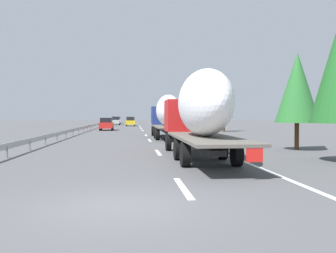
% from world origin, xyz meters
% --- Properties ---
extents(ground_plane, '(260.00, 260.00, 0.00)m').
position_xyz_m(ground_plane, '(40.00, 0.00, 0.00)').
color(ground_plane, '#4C4C4F').
extents(lane_stripe_0, '(3.20, 0.20, 0.01)m').
position_xyz_m(lane_stripe_0, '(2.00, -1.80, 0.00)').
color(lane_stripe_0, white).
rests_on(lane_stripe_0, ground_plane).
extents(lane_stripe_1, '(3.20, 0.20, 0.01)m').
position_xyz_m(lane_stripe_1, '(12.30, -1.80, 0.00)').
color(lane_stripe_1, white).
rests_on(lane_stripe_1, ground_plane).
extents(lane_stripe_2, '(3.20, 0.20, 0.01)m').
position_xyz_m(lane_stripe_2, '(22.73, -1.80, 0.00)').
color(lane_stripe_2, white).
rests_on(lane_stripe_2, ground_plane).
extents(lane_stripe_3, '(3.20, 0.20, 0.01)m').
position_xyz_m(lane_stripe_3, '(30.87, -1.80, 0.00)').
color(lane_stripe_3, white).
rests_on(lane_stripe_3, ground_plane).
extents(lane_stripe_4, '(3.20, 0.20, 0.01)m').
position_xyz_m(lane_stripe_4, '(44.05, -1.80, 0.00)').
color(lane_stripe_4, white).
rests_on(lane_stripe_4, ground_plane).
extents(lane_stripe_5, '(3.20, 0.20, 0.01)m').
position_xyz_m(lane_stripe_5, '(55.54, -1.80, 0.00)').
color(lane_stripe_5, white).
rests_on(lane_stripe_5, ground_plane).
extents(lane_stripe_6, '(3.20, 0.20, 0.01)m').
position_xyz_m(lane_stripe_6, '(50.92, -1.80, 0.00)').
color(lane_stripe_6, white).
rests_on(lane_stripe_6, ground_plane).
extents(lane_stripe_7, '(3.20, 0.20, 0.01)m').
position_xyz_m(lane_stripe_7, '(63.86, -1.80, 0.00)').
color(lane_stripe_7, white).
rests_on(lane_stripe_7, ground_plane).
extents(lane_stripe_8, '(3.20, 0.20, 0.01)m').
position_xyz_m(lane_stripe_8, '(71.27, -1.80, 0.00)').
color(lane_stripe_8, white).
rests_on(lane_stripe_8, ground_plane).
extents(lane_stripe_9, '(3.20, 0.20, 0.01)m').
position_xyz_m(lane_stripe_9, '(98.70, -1.80, 0.00)').
color(lane_stripe_9, white).
rests_on(lane_stripe_9, ground_plane).
extents(edge_line_right, '(110.00, 0.20, 0.01)m').
position_xyz_m(edge_line_right, '(45.00, -5.50, 0.00)').
color(edge_line_right, white).
rests_on(edge_line_right, ground_plane).
extents(truck_lead, '(12.59, 2.55, 4.06)m').
position_xyz_m(truck_lead, '(25.74, -3.60, 2.32)').
color(truck_lead, navy).
rests_on(truck_lead, ground_plane).
extents(truck_trailing, '(13.02, 2.55, 4.26)m').
position_xyz_m(truck_trailing, '(9.01, -3.60, 2.43)').
color(truck_trailing, '#B21919').
rests_on(truck_trailing, ground_plane).
extents(car_red_compact, '(4.18, 1.91, 1.84)m').
position_xyz_m(car_red_compact, '(44.96, 3.44, 0.93)').
color(car_red_compact, red).
rests_on(car_red_compact, ground_plane).
extents(car_yellow_coupe, '(4.16, 1.87, 1.91)m').
position_xyz_m(car_yellow_coupe, '(66.82, 0.06, 0.95)').
color(car_yellow_coupe, gold).
rests_on(car_yellow_coupe, ground_plane).
extents(car_white_van, '(4.16, 1.91, 1.89)m').
position_xyz_m(car_white_van, '(87.45, 3.66, 0.95)').
color(car_white_van, white).
rests_on(car_white_van, ground_plane).
extents(car_silver_hatch, '(4.49, 1.89, 1.93)m').
position_xyz_m(car_silver_hatch, '(76.17, 3.52, 0.96)').
color(car_silver_hatch, '#ADB2B7').
rests_on(car_silver_hatch, ground_plane).
extents(road_sign, '(0.10, 0.90, 3.22)m').
position_xyz_m(road_sign, '(43.89, -6.70, 2.23)').
color(road_sign, gray).
rests_on(road_sign, ground_plane).
extents(tree_0, '(2.70, 2.70, 6.06)m').
position_xyz_m(tree_0, '(13.05, -10.52, 3.87)').
color(tree_0, '#472D19').
rests_on(tree_0, ground_plane).
extents(tree_1, '(2.41, 2.41, 7.56)m').
position_xyz_m(tree_1, '(39.20, -12.56, 4.70)').
color(tree_1, '#472D19').
rests_on(tree_1, ground_plane).
extents(tree_3, '(2.78, 2.78, 5.59)m').
position_xyz_m(tree_3, '(78.80, -10.39, 3.51)').
color(tree_3, '#472D19').
rests_on(tree_3, ground_plane).
extents(tree_4, '(2.89, 2.89, 5.57)m').
position_xyz_m(tree_4, '(80.87, -11.57, 3.75)').
color(tree_4, '#472D19').
rests_on(tree_4, ground_plane).
extents(guardrail_median, '(94.00, 0.10, 0.76)m').
position_xyz_m(guardrail_median, '(43.00, 6.00, 0.58)').
color(guardrail_median, '#9EA0A5').
rests_on(guardrail_median, ground_plane).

